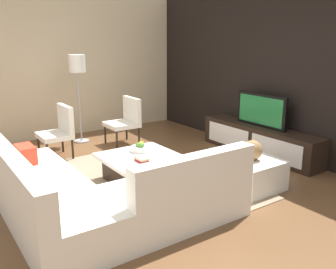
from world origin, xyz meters
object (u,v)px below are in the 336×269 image
at_px(coffee_table, 141,168).
at_px(accent_chair_far, 126,118).
at_px(television, 261,110).
at_px(decorative_ball, 252,150).
at_px(sectional_couch, 92,195).
at_px(fruit_bowl, 140,148).
at_px(media_console, 259,140).
at_px(floor_lamp, 77,70).
at_px(ottoman, 251,174).
at_px(accent_chair_near, 60,128).
at_px(book_stack, 142,159).

bearing_deg(coffee_table, accent_chair_far, 157.23).
relative_size(television, decorative_ball, 3.89).
bearing_deg(television, accent_chair_far, -140.99).
relative_size(sectional_couch, fruit_bowl, 9.08).
distance_m(media_console, coffee_table, 2.30).
bearing_deg(media_console, floor_lamp, -138.62).
distance_m(television, ottoman, 1.63).
relative_size(fruit_bowl, decorative_ball, 1.07).
bearing_deg(ottoman, media_console, 127.79).
distance_m(media_console, ottoman, 1.52).
bearing_deg(accent_chair_far, fruit_bowl, -28.20).
xyz_separation_m(accent_chair_near, ottoman, (2.76, 1.64, -0.29)).
relative_size(accent_chair_near, fruit_bowl, 3.11).
relative_size(ottoman, decorative_ball, 2.67).
bearing_deg(accent_chair_far, accent_chair_near, -92.89).
distance_m(media_console, fruit_bowl, 2.22).
distance_m(television, accent_chair_near, 3.39).
bearing_deg(accent_chair_far, sectional_couch, -42.01).
bearing_deg(floor_lamp, decorative_ball, 16.29).
distance_m(floor_lamp, ottoman, 3.77).
bearing_deg(floor_lamp, fruit_bowl, 0.29).
relative_size(sectional_couch, accent_chair_near, 2.92).
bearing_deg(decorative_ball, accent_chair_near, -149.33).
distance_m(sectional_couch, accent_chair_far, 3.00).
bearing_deg(ottoman, accent_chair_near, -149.33).
distance_m(television, floor_lamp, 3.39).
height_order(fruit_bowl, decorative_ball, decorative_ball).
distance_m(accent_chair_near, book_stack, 1.99).
height_order(coffee_table, fruit_bowl, fruit_bowl).
relative_size(floor_lamp, accent_chair_far, 1.90).
relative_size(sectional_couch, floor_lamp, 1.54).
bearing_deg(accent_chair_far, media_console, 32.76).
bearing_deg(fruit_bowl, media_console, 82.66).
bearing_deg(decorative_ball, accent_chair_far, -173.17).
xyz_separation_m(coffee_table, ottoman, (1.03, 1.10, -0.00)).
height_order(television, fruit_bowl, television).
relative_size(television, accent_chair_far, 1.17).
xyz_separation_m(ottoman, decorative_ball, (0.00, 0.00, 0.33)).
xyz_separation_m(television, accent_chair_near, (-1.83, -2.84, -0.28)).
bearing_deg(book_stack, television, 92.85).
bearing_deg(television, accent_chair_near, -122.77).
bearing_deg(decorative_ball, media_console, 127.79).
xyz_separation_m(media_console, floor_lamp, (-2.50, -2.20, 1.13)).
height_order(television, book_stack, television).
distance_m(sectional_couch, fruit_bowl, 1.37).
height_order(accent_chair_near, floor_lamp, floor_lamp).
bearing_deg(media_console, television, 90.00).
xyz_separation_m(television, book_stack, (0.12, -2.41, -0.37)).
relative_size(coffee_table, book_stack, 4.55).
distance_m(sectional_couch, coffee_table, 1.18).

